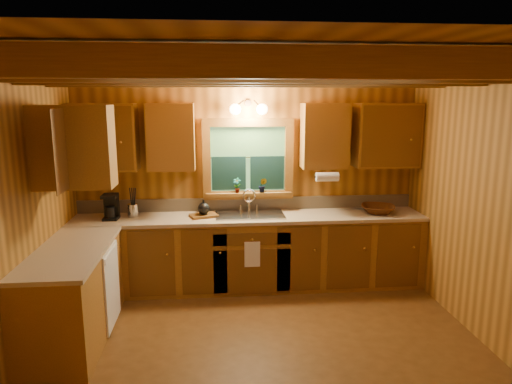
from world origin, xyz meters
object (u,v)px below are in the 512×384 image
Objects in this scene: sink at (250,219)px; wicker_basket at (378,209)px; coffee_maker at (111,207)px; cutting_board at (204,216)px.

sink is 2.02× the size of wicker_basket.
wicker_basket is (1.58, -0.04, 0.09)m from sink.
cutting_board is at bearing 1.49° from coffee_maker.
sink reaches higher than wicker_basket.
wicker_basket is (3.21, -0.03, -0.10)m from coffee_maker.
coffee_maker is (-1.63, -0.01, 0.19)m from sink.
wicker_basket is at bearing -1.46° from sink.
coffee_maker is 0.95× the size of cutting_board.
coffee_maker reaches higher than cutting_board.
sink is 2.75× the size of coffee_maker.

